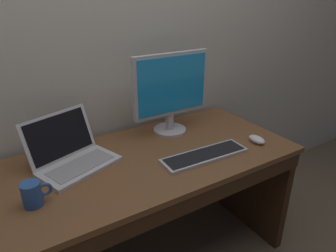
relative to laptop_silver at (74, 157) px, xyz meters
The scene contains 6 objects.
desk 0.47m from the laptop_silver, 18.65° to the right, with size 1.46×0.71×0.72m.
laptop_silver is the anchor object (origin of this frame).
external_monitor 0.63m from the laptop_silver, ahead, with size 0.46×0.19×0.46m.
wired_keyboard 0.64m from the laptop_silver, 24.74° to the right, with size 0.46×0.15×0.02m.
computer_mouse 0.96m from the laptop_silver, 17.55° to the right, with size 0.06×0.10×0.04m, color white.
coffee_mug 0.30m from the laptop_silver, 135.46° to the right, with size 0.11×0.07×0.10m.
Camera 1 is at (-0.64, -1.18, 1.49)m, focal length 32.38 mm.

